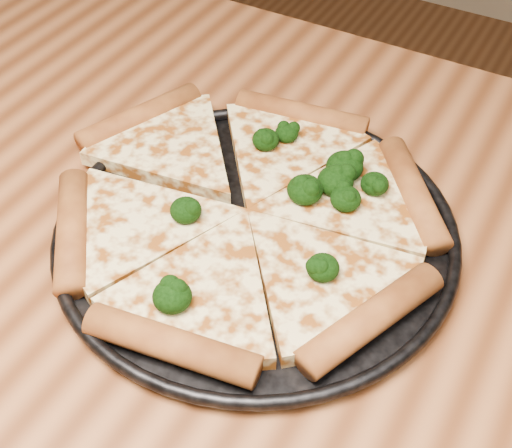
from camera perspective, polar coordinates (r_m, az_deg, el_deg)
The scene contains 4 objects.
dining_table at distance 0.58m, azimuth -0.74°, elevation -16.84°, with size 1.20×0.90×0.75m.
pizza_pan at distance 0.57m, azimuth 0.00°, elevation -0.60°, with size 0.33×0.33×0.02m.
pizza at distance 0.58m, azimuth -0.95°, elevation 1.26°, with size 0.35×0.32×0.03m.
broccoli_florets at distance 0.57m, azimuth 3.46°, elevation 2.31°, with size 0.15×0.23×0.02m.
Camera 1 is at (0.14, -0.23, 1.17)m, focal length 49.26 mm.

